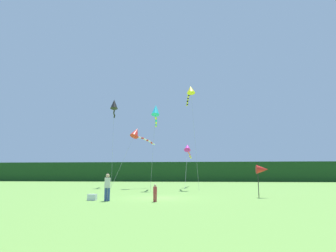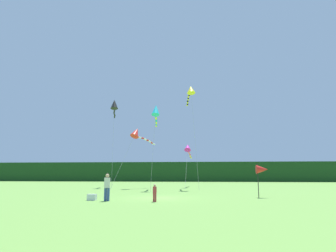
% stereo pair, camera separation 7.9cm
% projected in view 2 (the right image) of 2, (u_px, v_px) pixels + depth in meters
% --- Properties ---
extents(ground_plane, '(120.00, 120.00, 0.00)m').
position_uv_depth(ground_plane, '(160.00, 198.00, 22.43)').
color(ground_plane, '#6B9E42').
extents(distant_treeline, '(108.00, 2.98, 4.33)m').
position_uv_depth(distant_treeline, '(186.00, 172.00, 66.98)').
color(distant_treeline, '#193D19').
rests_on(distant_treeline, ground).
extents(person_adult, '(0.40, 0.40, 1.81)m').
position_uv_depth(person_adult, '(107.00, 186.00, 20.02)').
color(person_adult, '#334C8C').
rests_on(person_adult, ground).
extents(person_child, '(0.25, 0.25, 1.14)m').
position_uv_depth(person_child, '(155.00, 192.00, 19.43)').
color(person_child, '#B23338').
rests_on(person_child, ground).
extents(cooler_box, '(0.58, 0.42, 0.42)m').
position_uv_depth(cooler_box, '(92.00, 197.00, 20.43)').
color(cooler_box, silver).
rests_on(cooler_box, ground).
extents(banner_flag_pole, '(0.90, 0.70, 2.61)m').
position_uv_depth(banner_flag_pole, '(262.00, 170.00, 23.19)').
color(banner_flag_pole, black).
rests_on(banner_flag_pole, ground).
extents(kite_magenta, '(0.92, 8.35, 5.94)m').
position_uv_depth(kite_magenta, '(188.00, 149.00, 40.15)').
color(kite_magenta, '#B2B2B2').
rests_on(kite_magenta, ground).
extents(kite_yellow, '(1.57, 6.47, 12.60)m').
position_uv_depth(kite_yellow, '(191.00, 91.00, 36.61)').
color(kite_yellow, '#B2B2B2').
rests_on(kite_yellow, ground).
extents(kite_black, '(1.57, 5.45, 12.08)m').
position_uv_depth(kite_black, '(114.00, 105.00, 41.18)').
color(kite_black, '#B2B2B2').
rests_on(kite_black, ground).
extents(kite_cyan, '(1.05, 6.39, 9.73)m').
position_uv_depth(kite_cyan, '(156.00, 111.00, 34.01)').
color(kite_cyan, '#B2B2B2').
rests_on(kite_cyan, ground).
extents(kite_red, '(4.19, 6.47, 7.74)m').
position_uv_depth(kite_red, '(137.00, 133.00, 37.60)').
color(kite_red, '#B2B2B2').
rests_on(kite_red, ground).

